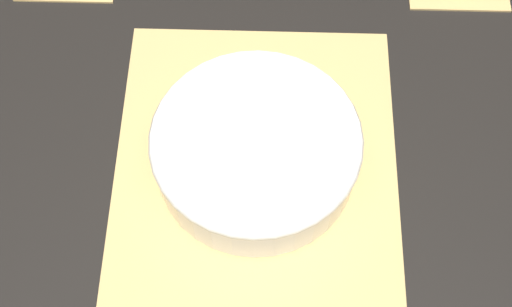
# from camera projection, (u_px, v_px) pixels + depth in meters

# --- Properties ---
(ground_plane) EXTENTS (6.00, 6.00, 0.00)m
(ground_plane) POSITION_uv_depth(u_px,v_px,m) (256.00, 166.00, 0.88)
(ground_plane) COLOR black
(bamboo_mat_center) EXTENTS (0.42, 0.35, 0.01)m
(bamboo_mat_center) POSITION_uv_depth(u_px,v_px,m) (256.00, 165.00, 0.88)
(bamboo_mat_center) COLOR tan
(bamboo_mat_center) RESTS_ON ground_plane
(fruit_salad_bowl) EXTENTS (0.25, 0.25, 0.07)m
(fruit_salad_bowl) POSITION_uv_depth(u_px,v_px,m) (255.00, 149.00, 0.84)
(fruit_salad_bowl) COLOR silver
(fruit_salad_bowl) RESTS_ON bamboo_mat_center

